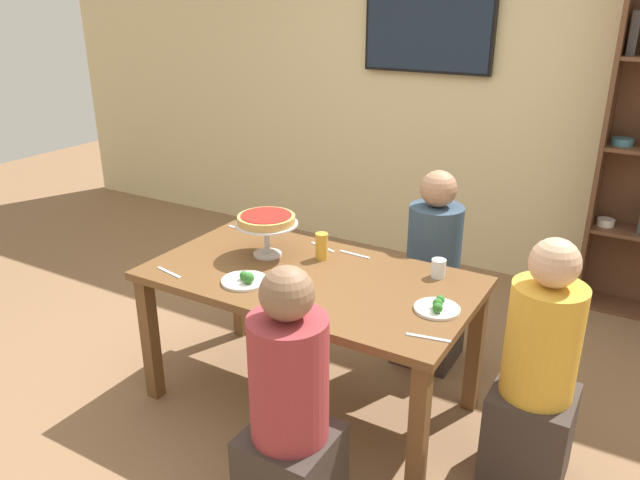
{
  "coord_description": "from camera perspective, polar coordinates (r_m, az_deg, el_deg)",
  "views": [
    {
      "loc": [
        1.42,
        -2.32,
        2.02
      ],
      "look_at": [
        0.0,
        0.1,
        0.89
      ],
      "focal_mm": 34.45,
      "sensor_mm": 36.0,
      "label": 1
    }
  ],
  "objects": [
    {
      "name": "cutlery_fork_far",
      "position": [
        2.52,
        10.03,
        -8.93
      ],
      "size": [
        0.18,
        0.05,
        0.0
      ],
      "primitive_type": "cube",
      "rotation": [
        0.0,
        0.0,
        0.18
      ],
      "color": "silver",
      "rests_on": "dining_table"
    },
    {
      "name": "beer_glass_amber_tall",
      "position": [
        3.16,
        0.16,
        -0.58
      ],
      "size": [
        0.07,
        0.07,
        0.14
      ],
      "primitive_type": "cylinder",
      "color": "gold",
      "rests_on": "dining_table"
    },
    {
      "name": "cutlery_knife_far",
      "position": [
        3.24,
        3.23,
        -1.34
      ],
      "size": [
        0.18,
        0.02,
        0.0
      ],
      "primitive_type": "cube",
      "rotation": [
        0.0,
        0.0,
        3.09
      ],
      "color": "silver",
      "rests_on": "dining_table"
    },
    {
      "name": "cutlery_knife_near",
      "position": [
        3.33,
        0.25,
        -0.66
      ],
      "size": [
        0.18,
        0.07,
        0.0
      ],
      "primitive_type": "cube",
      "rotation": [
        0.0,
        0.0,
        2.82
      ],
      "color": "silver",
      "rests_on": "dining_table"
    },
    {
      "name": "rear_partition",
      "position": [
        4.78,
        13.25,
        13.87
      ],
      "size": [
        8.0,
        0.12,
        2.8
      ],
      "primitive_type": "cube",
      "color": "beige",
      "rests_on": "ground_plane"
    },
    {
      "name": "cutlery_spare_fork",
      "position": [
        3.62,
        -7.52,
        1.02
      ],
      "size": [
        0.18,
        0.04,
        0.0
      ],
      "primitive_type": "cube",
      "rotation": [
        0.0,
        0.0,
        2.99
      ],
      "color": "silver",
      "rests_on": "dining_table"
    },
    {
      "name": "deep_dish_pizza_stand",
      "position": [
        3.18,
        -5.0,
        1.66
      ],
      "size": [
        0.33,
        0.33,
        0.22
      ],
      "color": "silver",
      "rests_on": "dining_table"
    },
    {
      "name": "cutlery_fork_near",
      "position": [
        3.12,
        -13.85,
        -2.94
      ],
      "size": [
        0.18,
        0.05,
        0.0
      ],
      "primitive_type": "cube",
      "rotation": [
        0.0,
        0.0,
        -0.2
      ],
      "color": "silver",
      "rests_on": "dining_table"
    },
    {
      "name": "salad_plate_near_diner",
      "position": [
        2.94,
        -6.97,
        -3.7
      ],
      "size": [
        0.22,
        0.22,
        0.07
      ],
      "color": "white",
      "rests_on": "dining_table"
    },
    {
      "name": "television",
      "position": [
        4.75,
        9.98,
        18.33
      ],
      "size": [
        0.98,
        0.05,
        0.54
      ],
      "color": "black"
    },
    {
      "name": "ground_plane",
      "position": [
        3.39,
        -0.89,
        -14.67
      ],
      "size": [
        12.0,
        12.0,
        0.0
      ],
      "primitive_type": "plane",
      "color": "#846042"
    },
    {
      "name": "dining_table",
      "position": [
        3.05,
        -0.96,
        -4.83
      ],
      "size": [
        1.61,
        0.88,
        0.74
      ],
      "color": "brown",
      "rests_on": "ground_plane"
    },
    {
      "name": "salad_plate_far_diner",
      "position": [
        2.72,
        10.85,
        -6.17
      ],
      "size": [
        0.2,
        0.2,
        0.06
      ],
      "color": "white",
      "rests_on": "dining_table"
    },
    {
      "name": "diner_near_right",
      "position": [
        2.45,
        -2.82,
        -16.74
      ],
      "size": [
        0.34,
        0.34,
        1.15
      ],
      "rotation": [
        0.0,
        0.0,
        1.57
      ],
      "color": "#382D28",
      "rests_on": "ground_plane"
    },
    {
      "name": "diner_far_right",
      "position": [
        3.56,
        10.32,
        -3.93
      ],
      "size": [
        0.34,
        0.34,
        1.15
      ],
      "rotation": [
        0.0,
        0.0,
        -1.57
      ],
      "color": "#382D28",
      "rests_on": "ground_plane"
    },
    {
      "name": "diner_head_east",
      "position": [
        2.81,
        19.43,
        -12.5
      ],
      "size": [
        0.34,
        0.34,
        1.15
      ],
      "rotation": [
        0.0,
        0.0,
        3.14
      ],
      "color": "#382D28",
      "rests_on": "ground_plane"
    },
    {
      "name": "water_glass_clear_near",
      "position": [
        3.02,
        10.95,
        -2.6
      ],
      "size": [
        0.07,
        0.07,
        0.09
      ],
      "primitive_type": "cylinder",
      "color": "white",
      "rests_on": "dining_table"
    }
  ]
}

